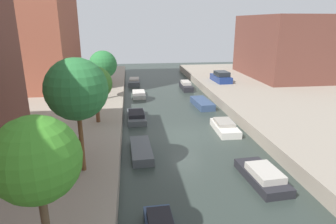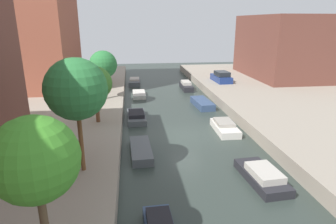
{
  "view_description": "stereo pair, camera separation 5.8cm",
  "coord_description": "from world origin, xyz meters",
  "px_view_note": "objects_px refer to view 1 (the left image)",
  "views": [
    {
      "loc": [
        -4.18,
        -21.06,
        8.66
      ],
      "look_at": [
        -0.96,
        3.28,
        0.98
      ],
      "focal_mm": 30.96,
      "sensor_mm": 36.0,
      "label": 1
    },
    {
      "loc": [
        -4.13,
        -21.07,
        8.66
      ],
      "look_at": [
        -0.96,
        3.28,
        0.98
      ],
      "focal_mm": 30.96,
      "sensor_mm": 36.0,
      "label": 2
    }
  ],
  "objects_px": {
    "moored_boat_right_1": "(263,176)",
    "moored_boat_left_4": "(139,94)",
    "apartment_tower_far": "(23,3)",
    "moored_boat_right_3": "(202,103)",
    "street_tree_3": "(103,65)",
    "moored_boat_right_4": "(186,86)",
    "parked_car": "(221,77)",
    "moored_boat_left_5": "(134,82)",
    "street_tree_4": "(108,62)",
    "low_block_right": "(285,46)",
    "street_tree_0": "(36,161)",
    "moored_boat_left_2": "(141,150)",
    "moored_boat_left_3": "(136,116)",
    "street_tree_1": "(77,89)",
    "moored_boat_right_2": "(225,127)",
    "street_tree_2": "(96,84)"
  },
  "relations": [
    {
      "from": "moored_boat_right_1",
      "to": "moored_boat_left_4",
      "type": "bearing_deg",
      "value": 106.79
    },
    {
      "from": "apartment_tower_far",
      "to": "moored_boat_right_3",
      "type": "distance_m",
      "value": 23.43
    },
    {
      "from": "street_tree_3",
      "to": "moored_boat_right_4",
      "type": "height_order",
      "value": "street_tree_3"
    },
    {
      "from": "parked_car",
      "to": "moored_boat_left_5",
      "type": "distance_m",
      "value": 12.31
    },
    {
      "from": "street_tree_4",
      "to": "apartment_tower_far",
      "type": "bearing_deg",
      "value": 175.92
    },
    {
      "from": "parked_car",
      "to": "moored_boat_right_4",
      "type": "relative_size",
      "value": 1.03
    },
    {
      "from": "low_block_right",
      "to": "street_tree_0",
      "type": "bearing_deg",
      "value": -127.78
    },
    {
      "from": "moored_boat_left_2",
      "to": "moored_boat_right_3",
      "type": "bearing_deg",
      "value": 57.4
    },
    {
      "from": "moored_boat_left_5",
      "to": "low_block_right",
      "type": "bearing_deg",
      "value": -4.07
    },
    {
      "from": "moored_boat_left_3",
      "to": "low_block_right",
      "type": "bearing_deg",
      "value": 33.21
    },
    {
      "from": "street_tree_1",
      "to": "moored_boat_left_5",
      "type": "bearing_deg",
      "value": 83.12
    },
    {
      "from": "moored_boat_left_3",
      "to": "moored_boat_right_2",
      "type": "relative_size",
      "value": 1.1
    },
    {
      "from": "street_tree_2",
      "to": "moored_boat_right_3",
      "type": "xyz_separation_m",
      "value": [
        10.17,
        6.57,
        -3.77
      ]
    },
    {
      "from": "street_tree_2",
      "to": "moored_boat_right_2",
      "type": "relative_size",
      "value": 1.18
    },
    {
      "from": "street_tree_0",
      "to": "moored_boat_right_1",
      "type": "xyz_separation_m",
      "value": [
        9.85,
        6.02,
        -4.63
      ]
    },
    {
      "from": "moored_boat_left_2",
      "to": "moored_boat_right_1",
      "type": "distance_m",
      "value": 8.0
    },
    {
      "from": "street_tree_2",
      "to": "moored_boat_left_5",
      "type": "distance_m",
      "value": 19.45
    },
    {
      "from": "moored_boat_right_4",
      "to": "street_tree_1",
      "type": "bearing_deg",
      "value": -113.79
    },
    {
      "from": "moored_boat_left_5",
      "to": "moored_boat_left_4",
      "type": "bearing_deg",
      "value": -86.65
    },
    {
      "from": "apartment_tower_far",
      "to": "moored_boat_left_2",
      "type": "height_order",
      "value": "apartment_tower_far"
    },
    {
      "from": "moored_boat_left_4",
      "to": "moored_boat_left_5",
      "type": "distance_m",
      "value": 6.96
    },
    {
      "from": "street_tree_2",
      "to": "moored_boat_right_2",
      "type": "xyz_separation_m",
      "value": [
        10.26,
        -0.8,
        -3.76
      ]
    },
    {
      "from": "apartment_tower_far",
      "to": "moored_boat_left_3",
      "type": "relative_size",
      "value": 4.73
    },
    {
      "from": "apartment_tower_far",
      "to": "moored_boat_right_2",
      "type": "relative_size",
      "value": 5.19
    },
    {
      "from": "street_tree_3",
      "to": "moored_boat_left_5",
      "type": "bearing_deg",
      "value": 74.25
    },
    {
      "from": "moored_boat_right_2",
      "to": "moored_boat_right_3",
      "type": "distance_m",
      "value": 7.37
    },
    {
      "from": "moored_boat_right_1",
      "to": "moored_boat_right_2",
      "type": "xyz_separation_m",
      "value": [
        0.41,
        7.96,
        -0.02
      ]
    },
    {
      "from": "moored_boat_left_3",
      "to": "moored_boat_right_3",
      "type": "distance_m",
      "value": 7.92
    },
    {
      "from": "street_tree_4",
      "to": "low_block_right",
      "type": "bearing_deg",
      "value": 7.23
    },
    {
      "from": "moored_boat_left_4",
      "to": "moored_boat_right_1",
      "type": "height_order",
      "value": "moored_boat_right_1"
    },
    {
      "from": "apartment_tower_far",
      "to": "moored_boat_right_1",
      "type": "relative_size",
      "value": 4.82
    },
    {
      "from": "street_tree_0",
      "to": "street_tree_2",
      "type": "distance_m",
      "value": 14.81
    },
    {
      "from": "low_block_right",
      "to": "moored_boat_right_2",
      "type": "bearing_deg",
      "value": -128.91
    },
    {
      "from": "street_tree_2",
      "to": "moored_boat_left_4",
      "type": "height_order",
      "value": "street_tree_2"
    },
    {
      "from": "street_tree_2",
      "to": "moored_boat_left_2",
      "type": "bearing_deg",
      "value": -53.36
    },
    {
      "from": "street_tree_2",
      "to": "moored_boat_left_4",
      "type": "bearing_deg",
      "value": 72.99
    },
    {
      "from": "street_tree_0",
      "to": "moored_boat_right_4",
      "type": "xyz_separation_m",
      "value": [
        10.01,
        29.57,
        -4.54
      ]
    },
    {
      "from": "street_tree_0",
      "to": "moored_boat_left_4",
      "type": "height_order",
      "value": "street_tree_0"
    },
    {
      "from": "moored_boat_right_1",
      "to": "moored_boat_right_2",
      "type": "height_order",
      "value": "moored_boat_right_1"
    },
    {
      "from": "street_tree_2",
      "to": "moored_boat_right_1",
      "type": "bearing_deg",
      "value": -41.64
    },
    {
      "from": "moored_boat_right_4",
      "to": "moored_boat_left_4",
      "type": "bearing_deg",
      "value": -155.38
    },
    {
      "from": "moored_boat_right_1",
      "to": "moored_boat_right_3",
      "type": "bearing_deg",
      "value": 88.82
    },
    {
      "from": "moored_boat_left_2",
      "to": "street_tree_1",
      "type": "bearing_deg",
      "value": -131.61
    },
    {
      "from": "street_tree_3",
      "to": "moored_boat_right_2",
      "type": "relative_size",
      "value": 1.31
    },
    {
      "from": "street_tree_0",
      "to": "moored_boat_right_1",
      "type": "bearing_deg",
      "value": 31.41
    },
    {
      "from": "street_tree_4",
      "to": "moored_boat_left_3",
      "type": "bearing_deg",
      "value": -74.47
    },
    {
      "from": "street_tree_1",
      "to": "moored_boat_left_2",
      "type": "xyz_separation_m",
      "value": [
        3.21,
        3.61,
        -5.17
      ]
    },
    {
      "from": "street_tree_0",
      "to": "street_tree_3",
      "type": "distance_m",
      "value": 22.17
    },
    {
      "from": "moored_boat_left_4",
      "to": "moored_boat_right_2",
      "type": "xyz_separation_m",
      "value": [
        6.63,
        -12.67,
        0.12
      ]
    },
    {
      "from": "moored_boat_right_3",
      "to": "moored_boat_left_5",
      "type": "bearing_deg",
      "value": 119.57
    }
  ]
}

